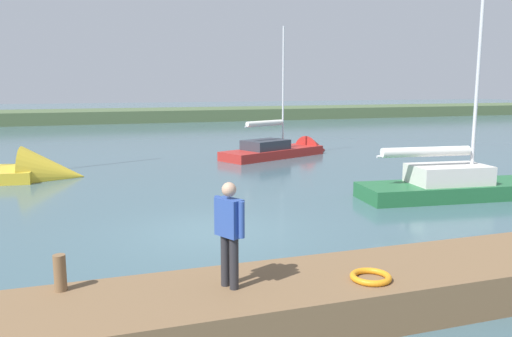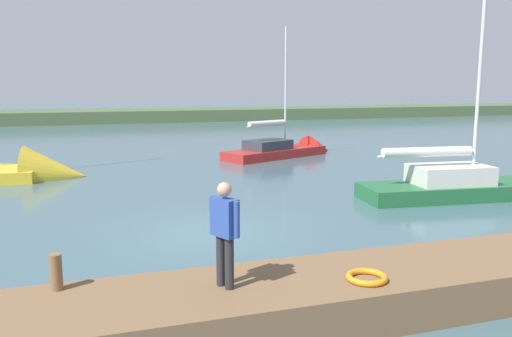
# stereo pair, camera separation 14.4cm
# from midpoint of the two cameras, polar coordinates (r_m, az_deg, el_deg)

# --- Properties ---
(ground_plane) EXTENTS (200.00, 200.00, 0.00)m
(ground_plane) POSITION_cam_midpoint_polar(r_m,az_deg,el_deg) (13.40, -5.31, -7.08)
(ground_plane) COLOR #42606B
(far_shoreline) EXTENTS (180.00, 8.00, 2.40)m
(far_shoreline) POSITION_cam_midpoint_polar(r_m,az_deg,el_deg) (55.61, -15.55, 5.08)
(far_shoreline) COLOR #4C603D
(far_shoreline) RESTS_ON ground_plane
(dock_pier) EXTENTS (22.87, 2.02, 0.70)m
(dock_pier) POSITION_cam_midpoint_polar(r_m,az_deg,el_deg) (8.48, 3.23, -14.50)
(dock_pier) COLOR brown
(dock_pier) RESTS_ON ground_plane
(mooring_post_near) EXTENTS (0.18, 0.18, 0.56)m
(mooring_post_near) POSITION_cam_midpoint_polar(r_m,az_deg,el_deg) (8.40, -21.44, -10.75)
(mooring_post_near) COLOR brown
(mooring_post_near) RESTS_ON dock_pier
(life_ring_buoy) EXTENTS (0.66, 0.66, 0.10)m
(life_ring_buoy) POSITION_cam_midpoint_polar(r_m,az_deg,el_deg) (8.50, 12.16, -11.71)
(life_ring_buoy) COLOR orange
(life_ring_buoy) RESTS_ON dock_pier
(sailboat_mid_channel) EXTENTS (8.41, 2.77, 10.57)m
(sailboat_mid_channel) POSITION_cam_midpoint_polar(r_m,az_deg,el_deg) (19.24, 24.04, -2.37)
(sailboat_mid_channel) COLOR #236638
(sailboat_mid_channel) RESTS_ON ground_plane
(sailboat_far_left) EXTENTS (7.36, 4.61, 7.64)m
(sailboat_far_left) POSITION_cam_midpoint_polar(r_m,az_deg,el_deg) (27.71, 3.32, 1.74)
(sailboat_far_left) COLOR #B22823
(sailboat_far_left) RESTS_ON ground_plane
(person_on_dock) EXTENTS (0.39, 0.57, 1.64)m
(person_on_dock) POSITION_cam_midpoint_polar(r_m,az_deg,el_deg) (7.77, -3.52, -6.61)
(person_on_dock) COLOR #28282D
(person_on_dock) RESTS_ON dock_pier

